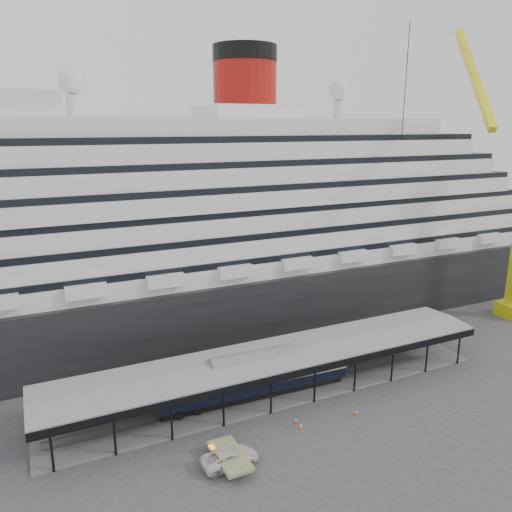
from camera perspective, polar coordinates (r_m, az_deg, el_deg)
name	(u,v)px	position (r m, az deg, el deg)	size (l,w,h in m)	color
ground	(297,411)	(60.18, 4.69, -17.27)	(200.00, 200.00, 0.00)	#3B3B3E
cruise_ship	(201,211)	(81.43, -6.34, 5.09)	(130.00, 30.00, 43.90)	black
platform_canopy	(277,374)	(62.78, 2.40, -13.29)	(56.00, 9.18, 5.30)	slate
port_truck	(230,458)	(51.91, -3.00, -22.04)	(2.60, 5.65, 1.57)	silver
pullman_carriage	(253,375)	(61.30, -0.29, -13.48)	(24.34, 4.17, 23.79)	black
traffic_cone_left	(301,426)	(57.06, 5.15, -18.81)	(0.45, 0.45, 0.75)	#D0510B
traffic_cone_mid	(296,421)	(58.00, 4.58, -18.24)	(0.34, 0.34, 0.65)	red
traffic_cone_right	(356,413)	(60.10, 11.39, -17.15)	(0.47, 0.47, 0.79)	#EB3B0D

